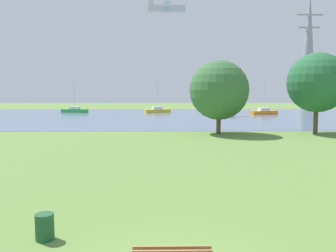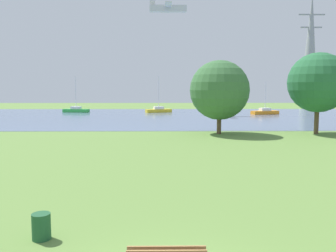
{
  "view_description": "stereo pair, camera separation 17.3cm",
  "coord_description": "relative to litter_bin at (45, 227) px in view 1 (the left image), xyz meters",
  "views": [
    {
      "loc": [
        -0.24,
        -7.73,
        4.57
      ],
      "look_at": [
        0.3,
        20.41,
        1.58
      ],
      "focal_mm": 38.48,
      "sensor_mm": 36.0,
      "label": 1
    },
    {
      "loc": [
        -0.07,
        -7.73,
        4.57
      ],
      "look_at": [
        0.3,
        20.41,
        1.58
      ],
      "focal_mm": 38.48,
      "sensor_mm": 36.0,
      "label": 2
    }
  ],
  "objects": [
    {
      "name": "ground_plane",
      "position": [
        3.76,
        19.2,
        -0.4
      ],
      "size": [
        160.0,
        160.0,
        0.0
      ],
      "primitive_type": "plane",
      "color": "olive"
    },
    {
      "name": "litter_bin",
      "position": [
        0.0,
        0.0,
        0.0
      ],
      "size": [
        0.56,
        0.56,
        0.8
      ],
      "primitive_type": "cylinder",
      "color": "#1E512D",
      "rests_on": "ground"
    },
    {
      "name": "water_surface",
      "position": [
        3.76,
        47.2,
        -0.39
      ],
      "size": [
        140.0,
        40.0,
        0.02
      ],
      "primitive_type": "cube",
      "color": "slate",
      "rests_on": "ground"
    },
    {
      "name": "sailboat_orange",
      "position": [
        21.27,
        51.36,
        0.05
      ],
      "size": [
        5.03,
        2.87,
        5.57
      ],
      "color": "orange",
      "rests_on": "water_surface"
    },
    {
      "name": "sailboat_green",
      "position": [
        -12.68,
        57.07,
        0.06
      ],
      "size": [
        4.99,
        2.32,
        6.68
      ],
      "color": "green",
      "rests_on": "water_surface"
    },
    {
      "name": "sailboat_yellow",
      "position": [
        2.8,
        56.48,
        0.06
      ],
      "size": [
        5.02,
        3.05,
        6.77
      ],
      "color": "yellow",
      "rests_on": "water_surface"
    },
    {
      "name": "tree_west_far",
      "position": [
        9.25,
        25.08,
        3.94
      ],
      "size": [
        5.88,
        5.88,
        7.29
      ],
      "color": "brown",
      "rests_on": "ground"
    },
    {
      "name": "tree_mid_shore",
      "position": [
        19.0,
        25.03,
        4.68
      ],
      "size": [
        5.91,
        5.91,
        8.05
      ],
      "color": "brown",
      "rests_on": "ground"
    },
    {
      "name": "electricity_pylon",
      "position": [
        39.42,
        77.83,
        13.44
      ],
      "size": [
        6.4,
        4.4,
        27.65
      ],
      "color": "gray",
      "rests_on": "ground"
    },
    {
      "name": "light_aircraft",
      "position": [
        4.5,
        53.4,
        17.85
      ],
      "size": [
        6.4,
        8.4,
        2.1
      ],
      "color": "silver"
    }
  ]
}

